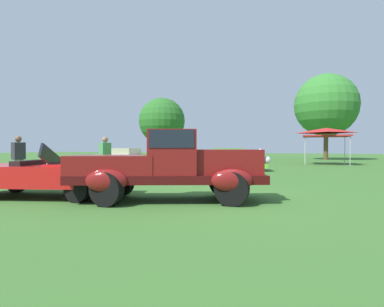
{
  "coord_description": "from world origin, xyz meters",
  "views": [
    {
      "loc": [
        2.3,
        -7.55,
        1.3
      ],
      "look_at": [
        -1.03,
        2.02,
        1.09
      ],
      "focal_mm": 29.81,
      "sensor_mm": 36.0,
      "label": 1
    }
  ],
  "objects_px": {
    "show_car_cream": "(124,158)",
    "spectator_near_truck": "(105,157)",
    "spectator_far_side": "(18,158)",
    "feature_pickup_truck": "(169,165)",
    "show_car_lime": "(229,160)",
    "neighbor_convertible": "(48,175)",
    "canopy_tent_left_field": "(326,132)"
  },
  "relations": [
    {
      "from": "feature_pickup_truck",
      "to": "spectator_far_side",
      "type": "xyz_separation_m",
      "value": [
        -6.43,
        1.52,
        0.04
      ]
    },
    {
      "from": "neighbor_convertible",
      "to": "spectator_far_side",
      "type": "relative_size",
      "value": 2.61
    },
    {
      "from": "spectator_near_truck",
      "to": "feature_pickup_truck",
      "type": "bearing_deg",
      "value": -38.86
    },
    {
      "from": "neighbor_convertible",
      "to": "canopy_tent_left_field",
      "type": "height_order",
      "value": "canopy_tent_left_field"
    },
    {
      "from": "feature_pickup_truck",
      "to": "spectator_near_truck",
      "type": "xyz_separation_m",
      "value": [
        -4.06,
        3.27,
        0.04
      ]
    },
    {
      "from": "feature_pickup_truck",
      "to": "show_car_cream",
      "type": "relative_size",
      "value": 1.11
    },
    {
      "from": "neighbor_convertible",
      "to": "show_car_lime",
      "type": "bearing_deg",
      "value": 76.82
    },
    {
      "from": "show_car_lime",
      "to": "spectator_far_side",
      "type": "distance_m",
      "value": 10.26
    },
    {
      "from": "show_car_cream",
      "to": "feature_pickup_truck",
      "type": "bearing_deg",
      "value": -54.21
    },
    {
      "from": "neighbor_convertible",
      "to": "spectator_near_truck",
      "type": "relative_size",
      "value": 2.61
    },
    {
      "from": "feature_pickup_truck",
      "to": "spectator_near_truck",
      "type": "distance_m",
      "value": 5.21
    },
    {
      "from": "neighbor_convertible",
      "to": "spectator_far_side",
      "type": "height_order",
      "value": "spectator_far_side"
    },
    {
      "from": "spectator_near_truck",
      "to": "spectator_far_side",
      "type": "distance_m",
      "value": 2.95
    },
    {
      "from": "show_car_lime",
      "to": "show_car_cream",
      "type": "bearing_deg",
      "value": 173.91
    },
    {
      "from": "show_car_cream",
      "to": "canopy_tent_left_field",
      "type": "height_order",
      "value": "canopy_tent_left_field"
    },
    {
      "from": "feature_pickup_truck",
      "to": "show_car_lime",
      "type": "bearing_deg",
      "value": 94.29
    },
    {
      "from": "show_car_lime",
      "to": "neighbor_convertible",
      "type": "bearing_deg",
      "value": -103.18
    },
    {
      "from": "canopy_tent_left_field",
      "to": "show_car_cream",
      "type": "bearing_deg",
      "value": -148.66
    },
    {
      "from": "show_car_cream",
      "to": "show_car_lime",
      "type": "relative_size",
      "value": 1.04
    },
    {
      "from": "spectator_near_truck",
      "to": "canopy_tent_left_field",
      "type": "height_order",
      "value": "canopy_tent_left_field"
    },
    {
      "from": "show_car_cream",
      "to": "spectator_near_truck",
      "type": "xyz_separation_m",
      "value": [
        3.74,
        -7.54,
        0.31
      ]
    },
    {
      "from": "show_car_cream",
      "to": "spectator_far_side",
      "type": "xyz_separation_m",
      "value": [
        1.36,
        -9.29,
        0.31
      ]
    },
    {
      "from": "show_car_cream",
      "to": "spectator_far_side",
      "type": "height_order",
      "value": "spectator_far_side"
    },
    {
      "from": "show_car_lime",
      "to": "spectator_far_side",
      "type": "xyz_separation_m",
      "value": [
        -5.68,
        -8.54,
        0.32
      ]
    },
    {
      "from": "feature_pickup_truck",
      "to": "show_car_cream",
      "type": "xyz_separation_m",
      "value": [
        -7.79,
        10.81,
        -0.27
      ]
    },
    {
      "from": "feature_pickup_truck",
      "to": "neighbor_convertible",
      "type": "bearing_deg",
      "value": -171.25
    },
    {
      "from": "feature_pickup_truck",
      "to": "show_car_lime",
      "type": "height_order",
      "value": "feature_pickup_truck"
    },
    {
      "from": "show_car_cream",
      "to": "canopy_tent_left_field",
      "type": "bearing_deg",
      "value": 31.34
    },
    {
      "from": "neighbor_convertible",
      "to": "show_car_cream",
      "type": "relative_size",
      "value": 1.02
    },
    {
      "from": "neighbor_convertible",
      "to": "canopy_tent_left_field",
      "type": "bearing_deg",
      "value": 67.36
    },
    {
      "from": "neighbor_convertible",
      "to": "show_car_lime",
      "type": "height_order",
      "value": "neighbor_convertible"
    },
    {
      "from": "feature_pickup_truck",
      "to": "show_car_lime",
      "type": "distance_m",
      "value": 10.09
    }
  ]
}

